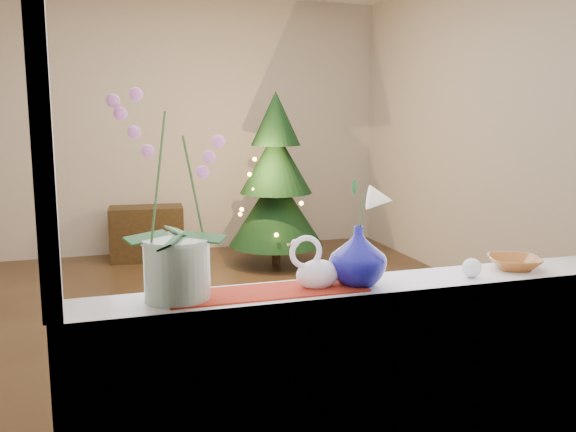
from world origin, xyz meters
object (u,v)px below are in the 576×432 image
at_px(paperweight, 472,268).
at_px(amber_dish, 514,264).
at_px(swan, 318,263).
at_px(blue_vase, 358,251).
at_px(orchid_pot, 175,197).
at_px(side_table, 147,233).
at_px(xmas_tree, 276,179).

distance_m(paperweight, amber_dish, 0.24).
bearing_deg(swan, blue_vase, -22.63).
xyz_separation_m(blue_vase, paperweight, (0.45, -0.04, -0.09)).
bearing_deg(swan, orchid_pot, 155.56).
height_order(paperweight, side_table, paperweight).
relative_size(orchid_pot, xmas_tree, 0.41).
height_order(orchid_pot, blue_vase, orchid_pot).
bearing_deg(xmas_tree, blue_vase, -102.37).
height_order(paperweight, xmas_tree, xmas_tree).
xyz_separation_m(paperweight, side_table, (-0.80, 4.55, -0.68)).
relative_size(swan, xmas_tree, 0.13).
bearing_deg(amber_dish, paperweight, -166.08).
bearing_deg(side_table, amber_dish, -71.64).
relative_size(amber_dish, side_table, 0.23).
relative_size(blue_vase, side_table, 0.34).
xyz_separation_m(swan, side_table, (-0.20, 4.51, -0.74)).
relative_size(orchid_pot, side_table, 0.95).
relative_size(paperweight, xmas_tree, 0.04).
distance_m(orchid_pot, blue_vase, 0.69).
xyz_separation_m(orchid_pot, swan, (0.50, -0.02, -0.26)).
relative_size(blue_vase, paperweight, 3.39).
distance_m(paperweight, xmas_tree, 4.00).
distance_m(amber_dish, side_table, 4.66).
distance_m(blue_vase, paperweight, 0.46).
bearing_deg(paperweight, side_table, 100.03).
bearing_deg(blue_vase, swan, -179.94).
xyz_separation_m(swan, blue_vase, (0.16, 0.00, 0.03)).
relative_size(orchid_pot, amber_dish, 4.05).
relative_size(orchid_pot, swan, 3.22).
xyz_separation_m(blue_vase, xmas_tree, (0.86, 3.94, -0.19)).
relative_size(blue_vase, xmas_tree, 0.15).
xyz_separation_m(orchid_pot, side_table, (0.30, 4.50, -0.99)).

